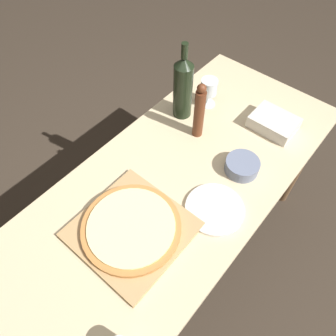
# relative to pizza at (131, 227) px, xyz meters

# --- Properties ---
(ground_plane) EXTENTS (12.00, 12.00, 0.00)m
(ground_plane) POSITION_rel_pizza_xyz_m (-0.02, 0.29, -0.78)
(ground_plane) COLOR #382D23
(dining_table) EXTENTS (0.70, 1.59, 0.75)m
(dining_table) POSITION_rel_pizza_xyz_m (-0.02, 0.29, -0.13)
(dining_table) COLOR #CCB78E
(dining_table) RESTS_ON ground_plane
(cutting_board) EXTENTS (0.37, 0.37, 0.02)m
(cutting_board) POSITION_rel_pizza_xyz_m (0.00, 0.00, -0.02)
(cutting_board) COLOR tan
(cutting_board) RESTS_ON dining_table
(pizza) EXTENTS (0.35, 0.35, 0.02)m
(pizza) POSITION_rel_pizza_xyz_m (0.00, 0.00, 0.00)
(pizza) COLOR #BC7A3D
(pizza) RESTS_ON cutting_board
(wine_bottle) EXTENTS (0.08, 0.08, 0.36)m
(wine_bottle) POSITION_rel_pizza_xyz_m (-0.24, 0.58, 0.12)
(wine_bottle) COLOR black
(wine_bottle) RESTS_ON dining_table
(pepper_mill) EXTENTS (0.04, 0.04, 0.27)m
(pepper_mill) POSITION_rel_pizza_xyz_m (-0.11, 0.52, 0.10)
(pepper_mill) COLOR #5B2D19
(pepper_mill) RESTS_ON dining_table
(wine_glass) EXTENTS (0.08, 0.08, 0.14)m
(wine_glass) POSITION_rel_pizza_xyz_m (-0.19, 0.71, 0.06)
(wine_glass) COLOR silver
(wine_glass) RESTS_ON dining_table
(small_bowl) EXTENTS (0.14, 0.14, 0.05)m
(small_bowl) POSITION_rel_pizza_xyz_m (0.15, 0.48, -0.00)
(small_bowl) COLOR slate
(small_bowl) RESTS_ON dining_table
(dinner_plate) EXTENTS (0.22, 0.22, 0.01)m
(dinner_plate) POSITION_rel_pizza_xyz_m (0.18, 0.26, -0.02)
(dinner_plate) COLOR silver
(dinner_plate) RESTS_ON dining_table
(food_container) EXTENTS (0.20, 0.15, 0.06)m
(food_container) POSITION_rel_pizza_xyz_m (0.13, 0.77, -0.00)
(food_container) COLOR beige
(food_container) RESTS_ON dining_table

